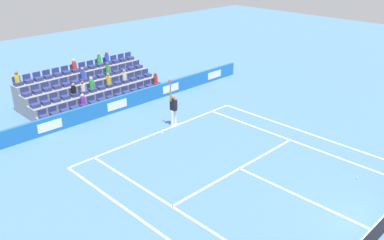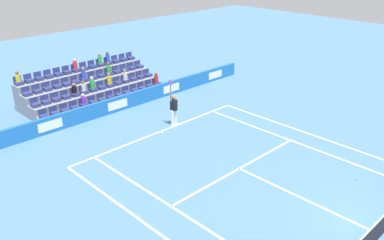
# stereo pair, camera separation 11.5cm
# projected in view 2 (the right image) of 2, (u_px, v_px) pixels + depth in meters

# --- Properties ---
(ground_plane) EXTENTS (80.00, 80.00, 0.00)m
(ground_plane) POSITION_uv_depth(u_px,v_px,m) (381.00, 235.00, 14.26)
(ground_plane) COLOR #4C7AB2
(line_baseline) EXTENTS (10.97, 0.10, 0.01)m
(line_baseline) POSITION_uv_depth(u_px,v_px,m) (160.00, 132.00, 22.05)
(line_baseline) COLOR white
(line_baseline) RESTS_ON ground
(line_service) EXTENTS (8.23, 0.10, 0.01)m
(line_service) POSITION_uv_depth(u_px,v_px,m) (239.00, 169.00, 18.45)
(line_service) COLOR white
(line_service) RESTS_ON ground
(line_centre_service) EXTENTS (0.10, 6.40, 0.01)m
(line_centre_service) POSITION_uv_depth(u_px,v_px,m) (301.00, 198.00, 16.36)
(line_centre_service) COLOR white
(line_centre_service) RESTS_ON ground
(line_singles_sideline_left) EXTENTS (0.10, 11.89, 0.01)m
(line_singles_sideline_left) POSITION_uv_depth(u_px,v_px,m) (179.00, 211.00, 15.52)
(line_singles_sideline_left) COLOR white
(line_singles_sideline_left) RESTS_ON ground
(line_singles_sideline_right) EXTENTS (0.10, 11.89, 0.01)m
(line_singles_sideline_right) POSITION_uv_depth(u_px,v_px,m) (298.00, 143.00, 20.79)
(line_singles_sideline_right) COLOR white
(line_singles_sideline_right) RESTS_ON ground
(line_doubles_sideline_left) EXTENTS (0.10, 11.89, 0.01)m
(line_doubles_sideline_left) POSITION_uv_depth(u_px,v_px,m) (151.00, 228.00, 14.64)
(line_doubles_sideline_left) COLOR white
(line_doubles_sideline_left) RESTS_ON ground
(line_doubles_sideline_right) EXTENTS (0.10, 11.89, 0.01)m
(line_doubles_sideline_right) POSITION_uv_depth(u_px,v_px,m) (312.00, 135.00, 21.67)
(line_doubles_sideline_right) COLOR white
(line_doubles_sideline_right) RESTS_ON ground
(line_centre_mark) EXTENTS (0.10, 0.20, 0.01)m
(line_centre_mark) POSITION_uv_depth(u_px,v_px,m) (162.00, 132.00, 21.99)
(line_centre_mark) COLOR white
(line_centre_mark) RESTS_ON ground
(sponsor_barrier) EXTENTS (21.51, 0.22, 0.91)m
(sponsor_barrier) POSITION_uv_depth(u_px,v_px,m) (117.00, 104.00, 24.51)
(sponsor_barrier) COLOR #1E66AD
(sponsor_barrier) RESTS_ON ground
(tennis_net) EXTENTS (11.97, 0.10, 1.07)m
(tennis_net) POSITION_uv_depth(u_px,v_px,m) (384.00, 224.00, 14.06)
(tennis_net) COLOR #33383D
(tennis_net) RESTS_ON ground
(tennis_player) EXTENTS (0.53, 0.38, 2.85)m
(tennis_player) POSITION_uv_depth(u_px,v_px,m) (174.00, 109.00, 22.43)
(tennis_player) COLOR white
(tennis_player) RESTS_ON ground
(stadium_stand) EXTENTS (8.68, 3.80, 2.58)m
(stadium_stand) POSITION_uv_depth(u_px,v_px,m) (90.00, 89.00, 26.35)
(stadium_stand) COLOR gray
(stadium_stand) RESTS_ON ground
(loose_tennis_ball) EXTENTS (0.07, 0.07, 0.07)m
(loose_tennis_ball) POSITION_uv_depth(u_px,v_px,m) (357.00, 179.00, 17.61)
(loose_tennis_ball) COLOR #D1E533
(loose_tennis_ball) RESTS_ON ground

